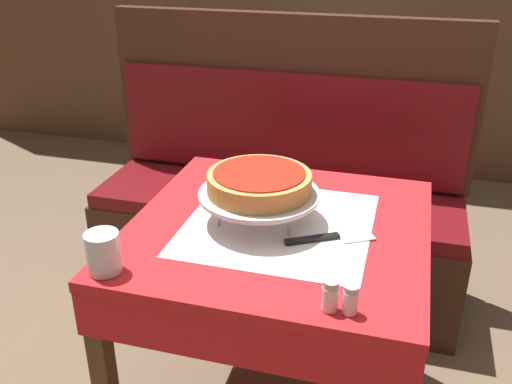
# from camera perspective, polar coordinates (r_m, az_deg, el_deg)

# --- Properties ---
(dining_table_front) EXTENTS (0.81, 0.81, 0.74)m
(dining_table_front) POSITION_cam_1_polar(r_m,az_deg,el_deg) (1.62, 2.23, -6.25)
(dining_table_front) COLOR red
(dining_table_front) RESTS_ON ground_plane
(dining_table_rear) EXTENTS (0.66, 0.66, 0.74)m
(dining_table_rear) POSITION_cam_1_polar(r_m,az_deg,el_deg) (3.23, 7.76, 9.89)
(dining_table_rear) COLOR #1E6B33
(dining_table_rear) RESTS_ON ground_plane
(booth_bench) EXTENTS (1.52, 0.47, 1.17)m
(booth_bench) POSITION_cam_1_polar(r_m,az_deg,el_deg) (2.44, 2.26, -2.64)
(booth_bench) COLOR #3D2316
(booth_bench) RESTS_ON ground_plane
(pizza_pan_stand) EXTENTS (0.33, 0.33, 0.09)m
(pizza_pan_stand) POSITION_cam_1_polar(r_m,az_deg,el_deg) (1.55, 0.30, -0.37)
(pizza_pan_stand) COLOR #ADADB2
(pizza_pan_stand) RESTS_ON dining_table_front
(deep_dish_pizza) EXTENTS (0.28, 0.28, 0.06)m
(deep_dish_pizza) POSITION_cam_1_polar(r_m,az_deg,el_deg) (1.53, 0.31, 0.96)
(deep_dish_pizza) COLOR #C68E47
(deep_dish_pizza) RESTS_ON pizza_pan_stand
(pizza_server) EXTENTS (0.23, 0.16, 0.01)m
(pizza_server) POSITION_cam_1_polar(r_m,az_deg,el_deg) (1.51, 7.50, -4.49)
(pizza_server) COLOR #BCBCC1
(pizza_server) RESTS_ON dining_table_front
(water_glass_near) EXTENTS (0.08, 0.08, 0.10)m
(water_glass_near) POSITION_cam_1_polar(r_m,az_deg,el_deg) (1.39, -15.03, -5.84)
(water_glass_near) COLOR silver
(water_glass_near) RESTS_ON dining_table_front
(salt_shaker) EXTENTS (0.04, 0.04, 0.07)m
(salt_shaker) POSITION_cam_1_polar(r_m,az_deg,el_deg) (1.24, 7.44, -10.22)
(salt_shaker) COLOR silver
(salt_shaker) RESTS_ON dining_table_front
(pepper_shaker) EXTENTS (0.03, 0.03, 0.07)m
(pepper_shaker) POSITION_cam_1_polar(r_m,az_deg,el_deg) (1.24, 9.43, -10.56)
(pepper_shaker) COLOR silver
(pepper_shaker) RESTS_ON dining_table_front
(condiment_caddy) EXTENTS (0.13, 0.13, 0.18)m
(condiment_caddy) POSITION_cam_1_polar(r_m,az_deg,el_deg) (3.12, 7.47, 12.18)
(condiment_caddy) COLOR black
(condiment_caddy) RESTS_ON dining_table_rear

